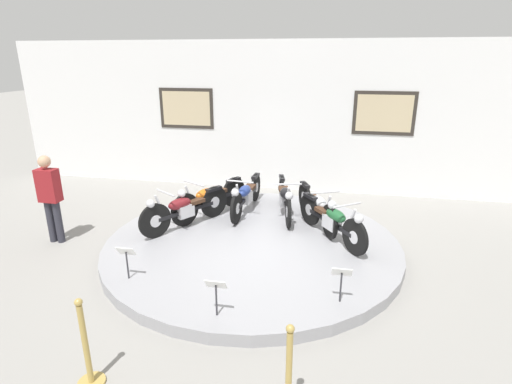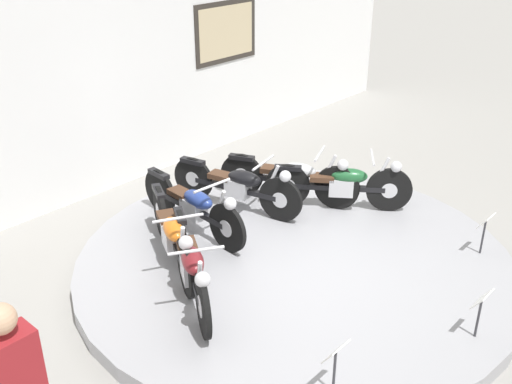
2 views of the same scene
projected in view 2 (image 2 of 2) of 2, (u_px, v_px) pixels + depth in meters
ground_plane at (294, 268)px, 7.12m from camera, size 60.00×60.00×0.00m
display_platform at (294, 261)px, 7.08m from camera, size 5.10×5.10×0.18m
back_wall at (102, 68)px, 8.46m from camera, size 14.00×0.22×3.62m
motorcycle_maroon at (191, 265)px, 6.15m from camera, size 1.13×1.69×0.79m
motorcycle_orange at (172, 234)px, 6.72m from camera, size 1.00×1.77×0.80m
motorcycle_blue at (194, 205)px, 7.39m from camera, size 0.54×1.96×0.78m
motorcycle_black at (238, 185)px, 7.93m from camera, size 0.61×1.92×0.78m
motorcycle_silver at (291, 177)px, 8.14m from camera, size 0.83×1.82×0.78m
motorcycle_green at (342, 183)px, 7.97m from camera, size 1.19×1.62×0.78m
info_placard_front_left at (335, 358)px, 4.91m from camera, size 0.26×0.11×0.51m
info_placard_front_centre at (481, 305)px, 5.56m from camera, size 0.26×0.11×0.51m
info_placard_front_right at (485, 226)px, 6.93m from camera, size 0.26×0.11×0.51m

